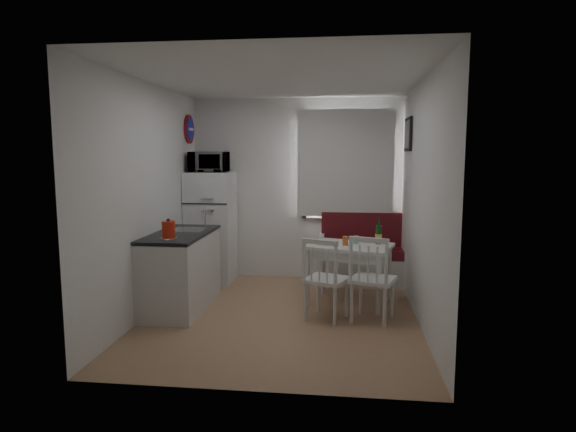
% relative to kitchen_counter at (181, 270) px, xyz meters
% --- Properties ---
extents(floor, '(3.00, 3.50, 0.02)m').
position_rel_kitchen_counter_xyz_m(floor, '(1.20, -0.16, -0.46)').
color(floor, '#A38057').
rests_on(floor, ground).
extents(ceiling, '(3.00, 3.50, 0.02)m').
position_rel_kitchen_counter_xyz_m(ceiling, '(1.20, -0.16, 2.14)').
color(ceiling, white).
rests_on(ceiling, wall_back).
extents(wall_back, '(3.00, 0.02, 2.60)m').
position_rel_kitchen_counter_xyz_m(wall_back, '(1.20, 1.59, 0.84)').
color(wall_back, white).
rests_on(wall_back, floor).
extents(wall_front, '(3.00, 0.02, 2.60)m').
position_rel_kitchen_counter_xyz_m(wall_front, '(1.20, -1.91, 0.84)').
color(wall_front, white).
rests_on(wall_front, floor).
extents(wall_left, '(0.02, 3.50, 2.60)m').
position_rel_kitchen_counter_xyz_m(wall_left, '(-0.30, -0.16, 0.84)').
color(wall_left, white).
rests_on(wall_left, floor).
extents(wall_right, '(0.02, 3.50, 2.60)m').
position_rel_kitchen_counter_xyz_m(wall_right, '(2.70, -0.16, 0.84)').
color(wall_right, white).
rests_on(wall_right, floor).
extents(window, '(1.22, 0.06, 1.47)m').
position_rel_kitchen_counter_xyz_m(window, '(1.90, 1.56, 1.17)').
color(window, silver).
rests_on(window, wall_back).
extents(curtain, '(1.35, 0.02, 1.50)m').
position_rel_kitchen_counter_xyz_m(curtain, '(1.90, 1.49, 1.22)').
color(curtain, white).
rests_on(curtain, wall_back).
extents(kitchen_counter, '(0.62, 1.32, 1.16)m').
position_rel_kitchen_counter_xyz_m(kitchen_counter, '(0.00, 0.00, 0.00)').
color(kitchen_counter, silver).
rests_on(kitchen_counter, floor).
extents(wall_sign, '(0.03, 0.40, 0.40)m').
position_rel_kitchen_counter_xyz_m(wall_sign, '(-0.27, 1.29, 1.69)').
color(wall_sign, '#1B1EA4').
rests_on(wall_sign, wall_left).
extents(picture_frame, '(0.04, 0.52, 0.42)m').
position_rel_kitchen_counter_xyz_m(picture_frame, '(2.67, 0.94, 1.59)').
color(picture_frame, black).
rests_on(picture_frame, wall_right).
extents(bench, '(1.38, 0.53, 0.98)m').
position_rel_kitchen_counter_xyz_m(bench, '(2.23, 1.36, -0.13)').
color(bench, silver).
rests_on(bench, floor).
extents(dining_table, '(1.12, 0.93, 0.73)m').
position_rel_kitchen_counter_xyz_m(dining_table, '(1.96, 0.39, 0.19)').
color(dining_table, silver).
rests_on(dining_table, floor).
extents(chair_left, '(0.55, 0.55, 0.49)m').
position_rel_kitchen_counter_xyz_m(chair_left, '(1.71, -0.27, 0.11)').
color(chair_left, silver).
rests_on(chair_left, floor).
extents(chair_right, '(0.56, 0.55, 0.51)m').
position_rel_kitchen_counter_xyz_m(chair_right, '(2.21, -0.28, 0.13)').
color(chair_right, silver).
rests_on(chair_right, floor).
extents(fridge, '(0.62, 0.62, 1.56)m').
position_rel_kitchen_counter_xyz_m(fridge, '(0.02, 1.24, 0.32)').
color(fridge, white).
rests_on(fridge, floor).
extents(microwave, '(0.51, 0.34, 0.28)m').
position_rel_kitchen_counter_xyz_m(microwave, '(0.02, 1.19, 1.24)').
color(microwave, white).
rests_on(microwave, fridge).
extents(kettle, '(0.17, 0.17, 0.22)m').
position_rel_kitchen_counter_xyz_m(kettle, '(0.05, -0.50, 0.56)').
color(kettle, red).
rests_on(kettle, kitchen_counter).
extents(wine_bottle, '(0.08, 0.08, 0.31)m').
position_rel_kitchen_counter_xyz_m(wine_bottle, '(2.31, 0.49, 0.43)').
color(wine_bottle, '#154319').
rests_on(wine_bottle, dining_table).
extents(drinking_glass_orange, '(0.07, 0.07, 0.11)m').
position_rel_kitchen_counter_xyz_m(drinking_glass_orange, '(1.91, 0.34, 0.33)').
color(drinking_glass_orange, orange).
rests_on(drinking_glass_orange, dining_table).
extents(drinking_glass_blue, '(0.06, 0.06, 0.10)m').
position_rel_kitchen_counter_xyz_m(drinking_glass_blue, '(2.04, 0.44, 0.32)').
color(drinking_glass_blue, '#80C5D9').
rests_on(drinking_glass_blue, dining_table).
extents(plate, '(0.24, 0.24, 0.02)m').
position_rel_kitchen_counter_xyz_m(plate, '(1.66, 0.41, 0.28)').
color(plate, white).
rests_on(plate, dining_table).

